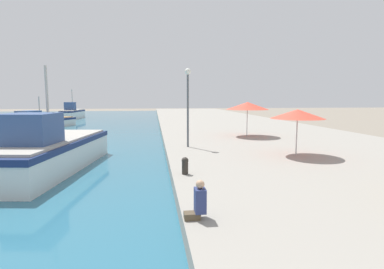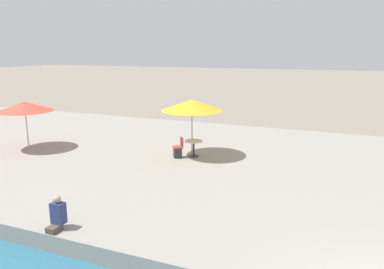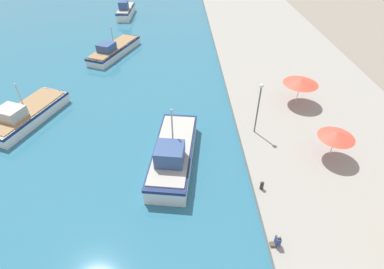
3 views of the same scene
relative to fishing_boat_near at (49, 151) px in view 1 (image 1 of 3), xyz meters
The scene contains 9 objects.
quay_promenade 25.02m from the fishing_boat_near, 57.32° to the left, with size 16.00×90.00×0.54m.
fishing_boat_near is the anchor object (origin of this frame).
fishing_boat_far 22.07m from the fishing_boat_near, 110.67° to the left, with size 5.92×9.28×3.56m.
fishing_boat_distant 37.68m from the fishing_boat_near, 102.78° to the left, with size 2.43×7.16×4.77m.
cafe_umbrella_white 12.06m from the fishing_boat_near, ahead, with size 2.65×2.65×2.32m.
cafe_umbrella_striped 14.12m from the fishing_boat_near, 32.17° to the left, with size 3.22×3.22×2.57m.
person_at_quay 9.59m from the fishing_boat_near, 52.16° to the right, with size 0.52×0.36×0.95m.
mooring_bollard 6.87m from the fishing_boat_near, 29.10° to the right, with size 0.26×0.26×0.65m.
lamppost 7.91m from the fishing_boat_near, 23.59° to the left, with size 0.36×0.36×4.56m.
Camera 1 is at (-0.65, 1.58, 3.42)m, focal length 28.00 mm.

